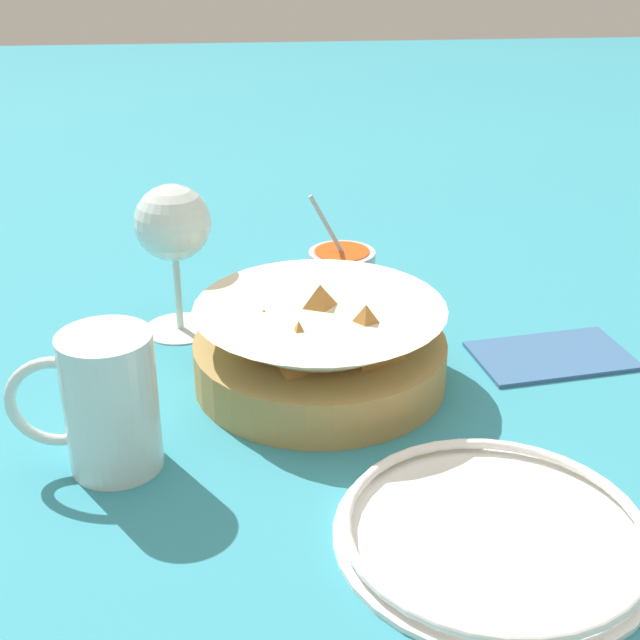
% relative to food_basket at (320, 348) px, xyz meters
% --- Properties ---
extents(ground_plane, '(4.00, 4.00, 0.00)m').
position_rel_food_basket_xyz_m(ground_plane, '(-0.03, -0.04, -0.04)').
color(ground_plane, teal).
extents(food_basket, '(0.23, 0.23, 0.10)m').
position_rel_food_basket_xyz_m(food_basket, '(0.00, 0.00, 0.00)').
color(food_basket, '#B2894C').
rests_on(food_basket, ground_plane).
extents(sauce_cup, '(0.08, 0.08, 0.11)m').
position_rel_food_basket_xyz_m(sauce_cup, '(-0.04, -0.22, -0.01)').
color(sauce_cup, '#B7B7BC').
rests_on(sauce_cup, ground_plane).
extents(wine_glass, '(0.08, 0.08, 0.15)m').
position_rel_food_basket_xyz_m(wine_glass, '(0.13, -0.12, 0.07)').
color(wine_glass, silver).
rests_on(wine_glass, ground_plane).
extents(beer_mug, '(0.11, 0.07, 0.11)m').
position_rel_food_basket_xyz_m(beer_mug, '(0.17, 0.11, 0.02)').
color(beer_mug, silver).
rests_on(beer_mug, ground_plane).
extents(side_plate, '(0.22, 0.22, 0.01)m').
position_rel_food_basket_xyz_m(side_plate, '(-0.10, 0.23, -0.03)').
color(side_plate, white).
rests_on(side_plate, ground_plane).
extents(napkin, '(0.16, 0.11, 0.01)m').
position_rel_food_basket_xyz_m(napkin, '(-0.23, -0.03, -0.03)').
color(napkin, '#38608E').
rests_on(napkin, ground_plane).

